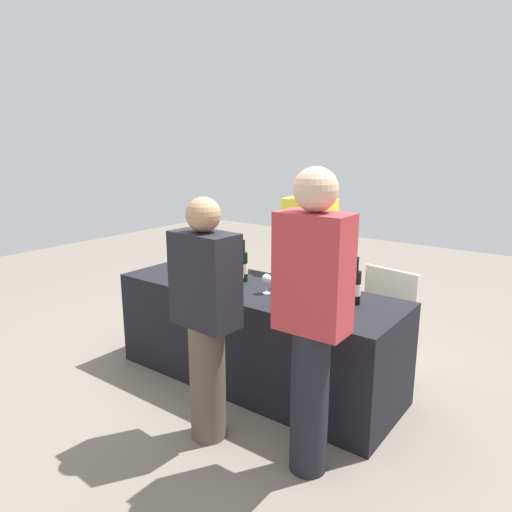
# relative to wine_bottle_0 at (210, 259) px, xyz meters

# --- Properties ---
(ground_plane) EXTENTS (12.00, 12.00, 0.00)m
(ground_plane) POSITION_rel_wine_bottle_0_xyz_m (0.58, -0.11, -0.90)
(ground_plane) COLOR slate
(tasting_table) EXTENTS (2.30, 0.80, 0.79)m
(tasting_table) POSITION_rel_wine_bottle_0_xyz_m (0.58, -0.11, -0.51)
(tasting_table) COLOR black
(tasting_table) RESTS_ON ground_plane
(wine_bottle_0) EXTENTS (0.08, 0.08, 0.32)m
(wine_bottle_0) POSITION_rel_wine_bottle_0_xyz_m (0.00, 0.00, 0.00)
(wine_bottle_0) COLOR black
(wine_bottle_0) RESTS_ON tasting_table
(wine_bottle_1) EXTENTS (0.07, 0.07, 0.34)m
(wine_bottle_1) POSITION_rel_wine_bottle_0_xyz_m (0.40, -0.04, 0.01)
(wine_bottle_1) COLOR black
(wine_bottle_1) RESTS_ON tasting_table
(wine_bottle_2) EXTENTS (0.08, 0.08, 0.30)m
(wine_bottle_2) POSITION_rel_wine_bottle_0_xyz_m (0.78, 0.07, -0.01)
(wine_bottle_2) COLOR black
(wine_bottle_2) RESTS_ON tasting_table
(wine_bottle_3) EXTENTS (0.07, 0.07, 0.34)m
(wine_bottle_3) POSITION_rel_wine_bottle_0_xyz_m (1.36, -0.01, 0.01)
(wine_bottle_3) COLOR black
(wine_bottle_3) RESTS_ON tasting_table
(wine_glass_0) EXTENTS (0.06, 0.06, 0.14)m
(wine_glass_0) POSITION_rel_wine_bottle_0_xyz_m (-0.14, -0.22, -0.02)
(wine_glass_0) COLOR silver
(wine_glass_0) RESTS_ON tasting_table
(wine_glass_1) EXTENTS (0.07, 0.07, 0.15)m
(wine_glass_1) POSITION_rel_wine_bottle_0_xyz_m (0.29, -0.18, -0.01)
(wine_glass_1) COLOR silver
(wine_glass_1) RESTS_ON tasting_table
(wine_glass_2) EXTENTS (0.07, 0.07, 0.14)m
(wine_glass_2) POSITION_rel_wine_bottle_0_xyz_m (0.51, -0.23, -0.02)
(wine_glass_2) COLOR silver
(wine_glass_2) RESTS_ON tasting_table
(wine_glass_3) EXTENTS (0.07, 0.07, 0.15)m
(wine_glass_3) POSITION_rel_wine_bottle_0_xyz_m (0.73, -0.19, -0.01)
(wine_glass_3) COLOR silver
(wine_glass_3) RESTS_ON tasting_table
(wine_glass_4) EXTENTS (0.07, 0.07, 0.15)m
(wine_glass_4) POSITION_rel_wine_bottle_0_xyz_m (0.94, -0.19, -0.01)
(wine_glass_4) COLOR silver
(wine_glass_4) RESTS_ON tasting_table
(ice_bucket) EXTENTS (0.21, 0.21, 0.17)m
(ice_bucket) POSITION_rel_wine_bottle_0_xyz_m (1.26, -0.16, -0.03)
(ice_bucket) COLOR silver
(ice_bucket) RESTS_ON tasting_table
(server_pouring) EXTENTS (0.46, 0.28, 1.63)m
(server_pouring) POSITION_rel_wine_bottle_0_xyz_m (0.64, 0.58, -0.03)
(server_pouring) COLOR black
(server_pouring) RESTS_ON ground_plane
(guest_0) EXTENTS (0.43, 0.26, 1.57)m
(guest_0) POSITION_rel_wine_bottle_0_xyz_m (0.78, -0.90, -0.06)
(guest_0) COLOR brown
(guest_0) RESTS_ON ground_plane
(guest_1) EXTENTS (0.40, 0.24, 1.76)m
(guest_1) POSITION_rel_wine_bottle_0_xyz_m (1.47, -0.79, 0.06)
(guest_1) COLOR black
(guest_1) RESTS_ON ground_plane
(menu_board) EXTENTS (0.49, 0.12, 0.85)m
(menu_board) POSITION_rel_wine_bottle_0_xyz_m (1.32, 0.79, -0.48)
(menu_board) COLOR white
(menu_board) RESTS_ON ground_plane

